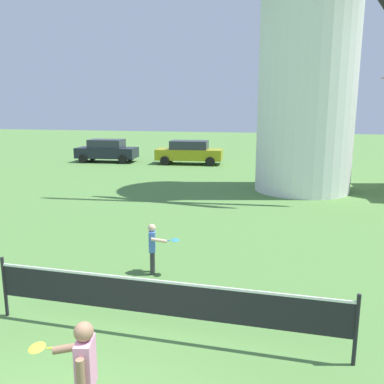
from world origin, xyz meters
name	(u,v)px	position (x,y,z in m)	size (l,w,h in m)	color
windmill	(311,15)	(2.74, 15.46, 7.46)	(8.64, 4.88, 15.58)	white
tennis_net	(161,298)	(0.41, 2.44, 0.69)	(5.89, 0.06, 1.10)	black
player_near	(84,374)	(0.24, 0.31, 0.80)	(0.85, 0.47, 1.42)	#9E937F
player_far	(153,245)	(-0.59, 4.89, 0.65)	(0.76, 0.37, 1.15)	#333338
parked_car_black	(107,150)	(-10.22, 22.45, 0.81)	(4.26, 2.21, 1.56)	#1E232D
parked_car_mustard	(189,152)	(-4.41, 22.79, 0.81)	(4.50, 2.20, 1.56)	#999919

